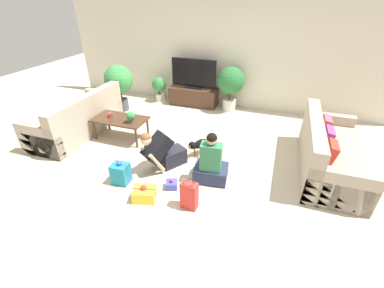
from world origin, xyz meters
name	(u,v)px	position (x,y,z in m)	size (l,w,h in m)	color
ground_plane	(186,153)	(0.00, 0.00, 0.00)	(16.00, 16.00, 0.00)	beige
wall_back	(223,54)	(0.00, 2.63, 1.30)	(8.40, 0.06, 2.60)	beige
sofa_left	(79,120)	(-2.40, 0.02, 0.30)	(0.89, 2.06, 0.87)	tan
sofa_right	(328,154)	(2.40, 0.32, 0.31)	(0.89, 2.06, 0.87)	tan
coffee_table	(120,121)	(-1.45, 0.11, 0.40)	(1.08, 0.58, 0.44)	#472D1E
tv_console	(194,96)	(-0.65, 2.33, 0.23)	(1.24, 0.46, 0.46)	#472D1E
tv	(194,75)	(-0.65, 2.33, 0.79)	(1.17, 0.20, 0.74)	black
potted_plant_back_right	(231,83)	(0.32, 2.28, 0.71)	(0.65, 0.65, 1.10)	beige
potted_plant_corner_left	(119,82)	(-2.25, 1.40, 0.74)	(0.69, 0.69, 1.13)	#4C4C51
potted_plant_back_left	(159,86)	(-1.62, 2.28, 0.41)	(0.37, 0.37, 0.66)	beige
person_kneeling	(163,151)	(-0.20, -0.55, 0.33)	(0.67, 0.80, 0.76)	#23232D
person_sitting	(211,164)	(0.65, -0.61, 0.30)	(0.56, 0.51, 0.87)	#283351
dog	(198,145)	(0.24, 0.01, 0.23)	(0.32, 0.45, 0.34)	black
gift_box_a	(144,194)	(-0.13, -1.36, 0.10)	(0.38, 0.34, 0.26)	yellow
gift_box_b	(121,173)	(-0.66, -1.13, 0.17)	(0.26, 0.24, 0.40)	teal
gift_box_c	(172,184)	(0.14, -1.00, 0.06)	(0.22, 0.22, 0.17)	#3D51BC
gift_bag_a	(189,195)	(0.54, -1.30, 0.21)	(0.24, 0.16, 0.44)	red
mug	(110,115)	(-1.65, 0.10, 0.49)	(0.12, 0.08, 0.09)	#B23D38
tabletop_plant	(130,117)	(-1.14, 0.03, 0.57)	(0.17, 0.17, 0.22)	#4C4C51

